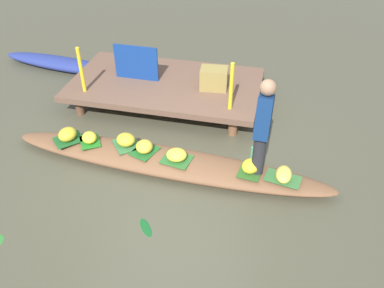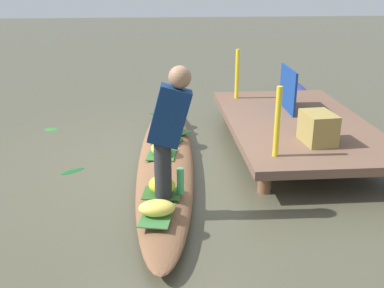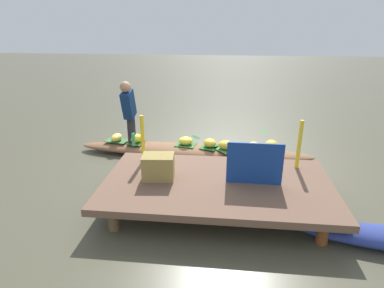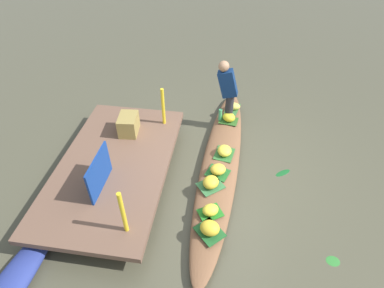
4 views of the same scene
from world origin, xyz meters
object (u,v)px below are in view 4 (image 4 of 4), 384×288
Objects in this scene: market_banner at (99,173)px; banana_bunch_1 at (218,169)px; banana_bunch_6 at (211,182)px; produce_crate at (129,124)px; banana_bunch_3 at (233,106)px; banana_bunch_4 at (229,117)px; banana_bunch_2 at (210,210)px; banana_bunch_5 at (225,151)px; vendor_boat at (220,164)px; banana_bunch_0 at (210,228)px; water_bottle at (220,115)px; vendor_person at (228,88)px.

banana_bunch_1 is at bearing -67.27° from market_banner.
market_banner is at bearing 103.48° from banana_bunch_6.
produce_crate is at bearing -0.20° from market_banner.
banana_bunch_4 reaches higher than banana_bunch_3.
banana_bunch_5 reaches higher than banana_bunch_2.
banana_bunch_1 is (-0.32, 0.02, 0.19)m from vendor_boat.
banana_bunch_3 is 0.43m from banana_bunch_4.
banana_bunch_2 is 1.32m from banana_bunch_5.
banana_bunch_2 is at bearing 177.40° from banana_bunch_1.
banana_bunch_4 is (2.31, -0.13, 0.02)m from banana_bunch_2.
banana_bunch_6 is at bearing -75.72° from market_banner.
market_banner reaches higher than banana_bunch_0.
banana_bunch_5 is at bearing -170.89° from water_bottle.
water_bottle is at bearing -62.68° from produce_crate.
water_bottle reaches higher than banana_bunch_4.
banana_bunch_4 is (1.47, -0.09, 0.01)m from banana_bunch_1.
market_banner is at bearing 123.10° from banana_bunch_5.
banana_bunch_0 is at bearing -174.96° from banana_bunch_6.
banana_bunch_0 is 1.81m from market_banner.
banana_bunch_2 is 2.47m from vendor_person.
vendor_boat is 17.76× the size of banana_bunch_1.
vendor_person is 0.59m from water_bottle.
banana_bunch_4 is at bearing -3.45° from banana_bunch_1.
banana_bunch_3 is at bearing -7.09° from banana_bunch_4.
market_banner is (-0.69, 1.72, 0.38)m from banana_bunch_1.
vendor_boat is at bearing -4.03° from banana_bunch_1.
banana_bunch_0 is at bearing -175.77° from banana_bunch_2.
banana_bunch_5 reaches higher than vendor_boat.
water_bottle is at bearing 1.58° from banana_bunch_0.
market_banner is at bearing 178.99° from produce_crate.
banana_bunch_3 reaches higher than vendor_boat.
produce_crate reaches higher than banana_bunch_5.
water_bottle reaches higher than vendor_boat.
produce_crate is at bearing 84.61° from banana_bunch_5.
banana_bunch_3 is at bearing -2.91° from banana_bunch_0.
banana_bunch_5 is (-0.99, 0.02, -0.01)m from banana_bunch_4.
banana_bunch_4 reaches higher than banana_bunch_1.
vendor_person reaches higher than banana_bunch_5.
water_bottle reaches higher than banana_bunch_1.
banana_bunch_3 is 0.72× the size of produce_crate.
market_banner is (-2.25, 1.74, -0.24)m from vendor_person.
banana_bunch_6 reaches higher than banana_bunch_1.
vendor_boat is 16.53× the size of banana_bunch_0.
banana_bunch_2 is (0.32, 0.02, -0.02)m from banana_bunch_0.
vendor_person reaches higher than market_banner.
banana_bunch_3 is at bearing -34.97° from market_banner.
produce_crate reaches higher than vendor_boat.
produce_crate reaches higher than banana_bunch_4.
vendor_boat is at bearing -3.00° from banana_bunch_2.
banana_bunch_2 is (-0.83, 0.04, -0.01)m from banana_bunch_1.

